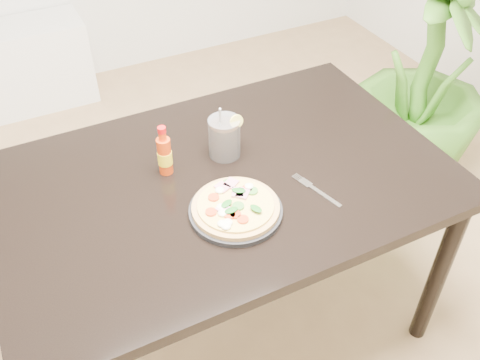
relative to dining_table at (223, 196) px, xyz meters
name	(u,v)px	position (x,y,z in m)	size (l,w,h in m)	color
floor	(258,332)	(0.08, -0.11, -0.67)	(4.50, 4.50, 0.00)	#9E7A51
dining_table	(223,196)	(0.00, 0.00, 0.00)	(1.40, 0.90, 0.75)	black
plate	(236,211)	(-0.03, -0.16, 0.09)	(0.27, 0.27, 0.02)	black
pizza	(235,206)	(-0.04, -0.16, 0.11)	(0.25, 0.25, 0.03)	tan
hot_sauce_bottle	(165,155)	(-0.15, 0.10, 0.15)	(0.05, 0.05, 0.17)	red
cola_cup	(224,138)	(0.05, 0.10, 0.15)	(0.11, 0.10, 0.19)	black
fork	(315,189)	(0.22, -0.18, 0.09)	(0.07, 0.19, 0.00)	silver
houseplant	(426,78)	(1.23, 0.41, -0.11)	(0.62, 0.62, 1.11)	#3A711E
plant_pot	(407,154)	(1.23, 0.41, -0.56)	(0.28, 0.28, 0.22)	brown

